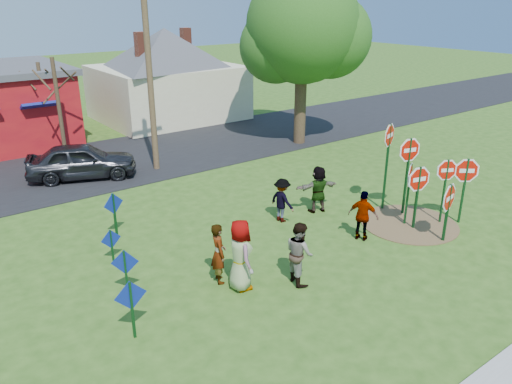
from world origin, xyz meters
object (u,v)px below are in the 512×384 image
at_px(stop_sign_b, 389,145).
at_px(suv, 82,161).
at_px(stop_sign_a, 418,184).
at_px(stop_sign_c, 446,177).
at_px(stop_sign_d, 409,157).
at_px(person_b, 219,253).
at_px(utility_pole, 149,69).
at_px(leafy_tree, 305,32).
at_px(person_a, 240,255).

distance_m(stop_sign_b, suv, 12.31).
xyz_separation_m(stop_sign_a, stop_sign_c, (1.10, -0.26, 0.09)).
bearing_deg(stop_sign_d, stop_sign_b, 123.86).
bearing_deg(person_b, stop_sign_b, -67.58).
xyz_separation_m(stop_sign_d, utility_pole, (-4.71, 9.62, 2.25)).
relative_size(stop_sign_a, stop_sign_d, 0.79).
xyz_separation_m(stop_sign_a, stop_sign_d, (0.70, 0.97, 0.54)).
height_order(stop_sign_c, leafy_tree, leafy_tree).
bearing_deg(utility_pole, suv, 166.50).
bearing_deg(stop_sign_a, person_a, -169.74).
height_order(stop_sign_b, stop_sign_d, stop_sign_b).
height_order(stop_sign_c, person_b, stop_sign_c).
height_order(stop_sign_a, leafy_tree, leafy_tree).
bearing_deg(stop_sign_c, person_a, -157.25).
bearing_deg(utility_pole, stop_sign_d, -63.90).
bearing_deg(leafy_tree, stop_sign_b, -112.91).
xyz_separation_m(person_a, utility_pole, (2.60, 10.12, 3.37)).
bearing_deg(person_a, stop_sign_c, -84.51).
bearing_deg(stop_sign_d, stop_sign_a, -111.06).
relative_size(stop_sign_c, leafy_tree, 0.28).
relative_size(stop_sign_b, suv, 0.75).
height_order(stop_sign_b, person_b, stop_sign_b).
distance_m(person_a, person_b, 0.68).
distance_m(person_b, utility_pole, 10.53).
relative_size(stop_sign_d, leafy_tree, 0.34).
distance_m(stop_sign_a, stop_sign_d, 1.31).
relative_size(stop_sign_a, leafy_tree, 0.27).
bearing_deg(utility_pole, leafy_tree, -4.31).
relative_size(stop_sign_b, stop_sign_c, 1.39).
bearing_deg(suv, leafy_tree, -75.07).
distance_m(stop_sign_d, person_a, 7.42).
height_order(stop_sign_c, stop_sign_d, stop_sign_d).
distance_m(stop_sign_d, utility_pole, 10.95).
bearing_deg(stop_sign_a, utility_pole, 125.09).
bearing_deg(stop_sign_c, leafy_tree, 102.44).
bearing_deg(stop_sign_a, leafy_tree, 82.62).
bearing_deg(person_a, stop_sign_b, -69.52).
bearing_deg(utility_pole, stop_sign_b, -63.38).
distance_m(person_a, suv, 10.85).
distance_m(stop_sign_a, person_a, 6.66).
xyz_separation_m(person_a, person_b, (-0.27, 0.61, -0.12)).
xyz_separation_m(stop_sign_b, suv, (-7.47, 9.64, -1.61)).
bearing_deg(stop_sign_b, person_a, 172.02).
distance_m(stop_sign_c, person_b, 8.13).
relative_size(stop_sign_d, person_b, 1.72).
bearing_deg(stop_sign_c, stop_sign_d, 136.00).
height_order(stop_sign_c, utility_pole, utility_pole).
bearing_deg(person_b, utility_pole, 1.07).
bearing_deg(stop_sign_a, stop_sign_b, 88.86).
relative_size(utility_pole, leafy_tree, 0.96).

